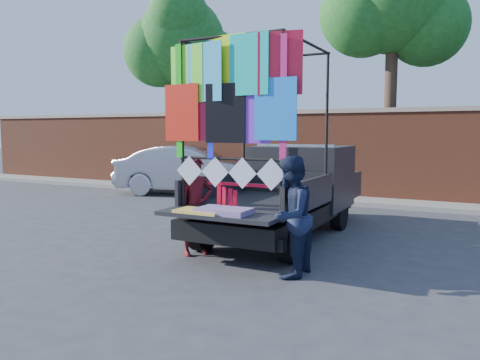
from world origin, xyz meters
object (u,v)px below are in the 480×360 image
at_px(pickup_truck, 292,189).
at_px(woman, 196,206).
at_px(man, 290,217).
at_px(sedan, 191,170).

bearing_deg(pickup_truck, woman, -107.45).
relative_size(pickup_truck, woman, 3.37).
distance_m(pickup_truck, woman, 2.46).
height_order(woman, man, man).
bearing_deg(man, pickup_truck, -158.67).
relative_size(sedan, man, 2.78).
bearing_deg(pickup_truck, man, -69.81).
height_order(pickup_truck, man, pickup_truck).
relative_size(pickup_truck, sedan, 1.16).
relative_size(woman, man, 0.96).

